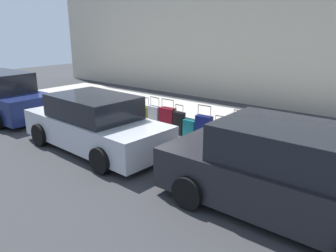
{
  "coord_description": "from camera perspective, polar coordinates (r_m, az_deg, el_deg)",
  "views": [
    {
      "loc": [
        -6.96,
        6.96,
        3.27
      ],
      "look_at": [
        -1.36,
        0.01,
        0.58
      ],
      "focal_mm": 34.95,
      "sensor_mm": 36.0,
      "label": 1
    }
  ],
  "objects": [
    {
      "name": "suitcase_teal_5",
      "position": [
        9.67,
        3.9,
        -0.45
      ],
      "size": [
        0.4,
        0.25,
        0.6
      ],
      "color": "#0F606B",
      "rests_on": "sidewalk_curb"
    },
    {
      "name": "fire_hydrant",
      "position": [
        11.63,
        -8.56,
        3.02
      ],
      "size": [
        0.39,
        0.21,
        0.77
      ],
      "color": "#99999E",
      "rests_on": "sidewalk_curb"
    },
    {
      "name": "suitcase_red_3",
      "position": [
        9.18,
        9.21,
        -1.62
      ],
      "size": [
        0.46,
        0.21,
        0.83
      ],
      "color": "red",
      "rests_on": "sidewalk_curb"
    },
    {
      "name": "suitcase_olive_9",
      "position": [
        10.91,
        -4.21,
        1.84
      ],
      "size": [
        0.46,
        0.26,
        0.96
      ],
      "color": "#59601E",
      "rests_on": "sidewalk_curb"
    },
    {
      "name": "parked_car_silver_1",
      "position": [
        9.22,
        -12.68,
        0.32
      ],
      "size": [
        4.65,
        2.17,
        1.53
      ],
      "color": "#B2B5BA",
      "rests_on": "ground_plane"
    },
    {
      "name": "parked_car_navy_2",
      "position": [
        13.83,
        -27.13,
        4.6
      ],
      "size": [
        4.76,
        2.08,
        1.7
      ],
      "color": "#141E4C",
      "rests_on": "ground_plane"
    },
    {
      "name": "suitcase_silver_1",
      "position": [
        8.68,
        14.77,
        -2.48
      ],
      "size": [
        0.5,
        0.26,
        0.75
      ],
      "color": "#9EA0A8",
      "rests_on": "sidewalk_curb"
    },
    {
      "name": "suitcase_black_6",
      "position": [
        9.92,
        1.96,
        0.49
      ],
      "size": [
        0.36,
        0.21,
        0.93
      ],
      "color": "black",
      "rests_on": "sidewalk_curb"
    },
    {
      "name": "suitcase_silver_8",
      "position": [
        10.56,
        -2.29,
        1.58
      ],
      "size": [
        0.45,
        0.27,
        1.03
      ],
      "color": "#9EA0A8",
      "rests_on": "sidewalk_curb"
    },
    {
      "name": "sidewalk_curb",
      "position": [
        12.17,
        2.43,
        1.52
      ],
      "size": [
        18.0,
        5.0,
        0.14
      ],
      "primitive_type": "cube",
      "color": "#ADA89E",
      "rests_on": "ground_plane"
    },
    {
      "name": "suitcase_maroon_0",
      "position": [
        8.6,
        18.13,
        -3.39
      ],
      "size": [
        0.44,
        0.22,
        0.63
      ],
      "color": "maroon",
      "rests_on": "sidewalk_curb"
    },
    {
      "name": "suitcase_navy_4",
      "position": [
        9.34,
        6.25,
        -0.45
      ],
      "size": [
        0.48,
        0.23,
        1.07
      ],
      "color": "navy",
      "rests_on": "sidewalk_curb"
    },
    {
      "name": "ground_plane",
      "position": [
        10.37,
        -5.84,
        -1.69
      ],
      "size": [
        40.0,
        40.0,
        0.0
      ],
      "primitive_type": "plane",
      "color": "#333335"
    },
    {
      "name": "suitcase_maroon_7",
      "position": [
        10.23,
        -0.07,
        1.15
      ],
      "size": [
        0.51,
        0.28,
        1.03
      ],
      "color": "maroon",
      "rests_on": "sidewalk_curb"
    },
    {
      "name": "parked_car_charcoal_0",
      "position": [
        6.23,
        19.82,
        -7.85
      ],
      "size": [
        4.63,
        2.14,
        1.67
      ],
      "color": "black",
      "rests_on": "ground_plane"
    },
    {
      "name": "suitcase_red_10",
      "position": [
        11.23,
        -5.96,
        2.27
      ],
      "size": [
        0.38,
        0.2,
        0.72
      ],
      "color": "red",
      "rests_on": "sidewalk_curb"
    },
    {
      "name": "bollard_post",
      "position": [
        11.96,
        -10.88,
        2.96
      ],
      "size": [
        0.12,
        0.12,
        0.67
      ],
      "primitive_type": "cylinder",
      "color": "brown",
      "rests_on": "sidewalk_curb"
    },
    {
      "name": "suitcase_olive_2",
      "position": [
        8.99,
        12.2,
        -1.45
      ],
      "size": [
        0.41,
        0.23,
        1.05
      ],
      "color": "#59601E",
      "rests_on": "sidewalk_curb"
    }
  ]
}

